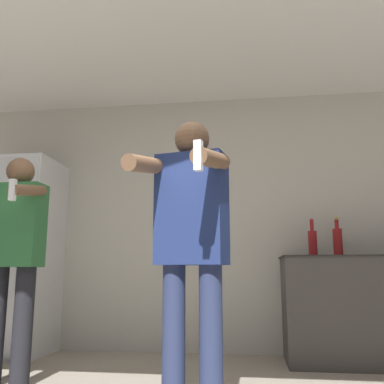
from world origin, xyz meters
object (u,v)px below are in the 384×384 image
object	(u,v)px
bottle_red_label	(338,241)
person_man_side	(14,250)
person_woman_foreground	(191,237)
refrigerator	(15,255)
bottle_brown_liquor	(313,242)

from	to	relation	value
bottle_red_label	person_man_side	world-z (taller)	person_man_side
person_woman_foreground	person_man_side	bearing A→B (deg)	155.92
bottle_red_label	person_man_side	size ratio (longest dim) A/B	0.22
refrigerator	bottle_red_label	world-z (taller)	refrigerator
bottle_brown_liquor	person_man_side	world-z (taller)	person_man_side
bottle_red_label	person_woman_foreground	world-z (taller)	person_woman_foreground
refrigerator	bottle_red_label	xyz separation A→B (m)	(3.06, 0.04, 0.11)
refrigerator	bottle_brown_liquor	xyz separation A→B (m)	(2.84, 0.04, 0.10)
bottle_brown_liquor	person_man_side	bearing A→B (deg)	-153.89
person_woman_foreground	person_man_side	xyz separation A→B (m)	(-1.37, 0.61, -0.03)
bottle_brown_liquor	person_man_side	xyz separation A→B (m)	(-2.24, -1.10, -0.12)
refrigerator	person_man_side	distance (m)	1.22
refrigerator	person_woman_foreground	distance (m)	2.59
person_man_side	refrigerator	bearing A→B (deg)	119.98
refrigerator	bottle_red_label	bearing A→B (deg)	0.81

